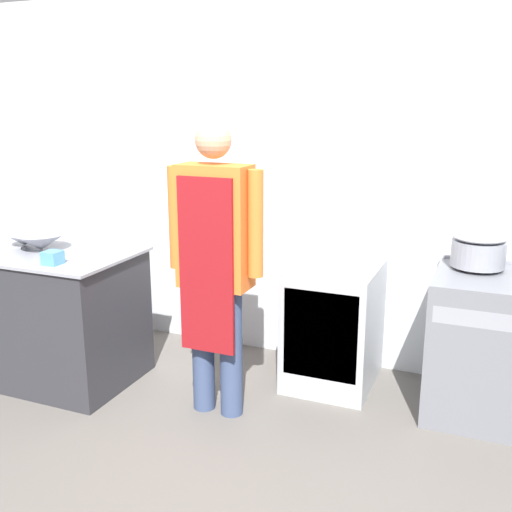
{
  "coord_description": "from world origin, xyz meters",
  "views": [
    {
      "loc": [
        1.44,
        -2.25,
        1.91
      ],
      "look_at": [
        0.08,
        1.03,
        0.99
      ],
      "focal_mm": 42.0,
      "sensor_mm": 36.0,
      "label": 1
    }
  ],
  "objects_px": {
    "stove": "(502,348)",
    "fridge_unit": "(333,325)",
    "person_cook": "(215,255)",
    "mixing_bowl": "(41,242)",
    "plastic_tub": "(53,258)",
    "stock_pot": "(479,249)"
  },
  "relations": [
    {
      "from": "fridge_unit",
      "to": "stock_pot",
      "type": "height_order",
      "value": "stock_pot"
    },
    {
      "from": "stove",
      "to": "stock_pot",
      "type": "height_order",
      "value": "stock_pot"
    },
    {
      "from": "stock_pot",
      "to": "person_cook",
      "type": "bearing_deg",
      "value": -152.47
    },
    {
      "from": "fridge_unit",
      "to": "plastic_tub",
      "type": "relative_size",
      "value": 7.96
    },
    {
      "from": "fridge_unit",
      "to": "mixing_bowl",
      "type": "xyz_separation_m",
      "value": [
        -1.91,
        -0.64,
        0.55
      ]
    },
    {
      "from": "stove",
      "to": "mixing_bowl",
      "type": "relative_size",
      "value": 2.67
    },
    {
      "from": "fridge_unit",
      "to": "mixing_bowl",
      "type": "height_order",
      "value": "mixing_bowl"
    },
    {
      "from": "person_cook",
      "to": "stove",
      "type": "bearing_deg",
      "value": 21.0
    },
    {
      "from": "fridge_unit",
      "to": "plastic_tub",
      "type": "distance_m",
      "value": 1.9
    },
    {
      "from": "stove",
      "to": "fridge_unit",
      "type": "xyz_separation_m",
      "value": [
        -1.07,
        0.05,
        -0.03
      ]
    },
    {
      "from": "stove",
      "to": "fridge_unit",
      "type": "distance_m",
      "value": 1.07
    },
    {
      "from": "mixing_bowl",
      "to": "fridge_unit",
      "type": "bearing_deg",
      "value": 18.48
    },
    {
      "from": "stock_pot",
      "to": "stove",
      "type": "bearing_deg",
      "value": -33.2
    },
    {
      "from": "fridge_unit",
      "to": "stock_pot",
      "type": "relative_size",
      "value": 2.6
    },
    {
      "from": "stove",
      "to": "mixing_bowl",
      "type": "xyz_separation_m",
      "value": [
        -2.98,
        -0.59,
        0.52
      ]
    },
    {
      "from": "fridge_unit",
      "to": "mixing_bowl",
      "type": "bearing_deg",
      "value": -161.52
    },
    {
      "from": "plastic_tub",
      "to": "stock_pot",
      "type": "height_order",
      "value": "stock_pot"
    },
    {
      "from": "stove",
      "to": "stock_pot",
      "type": "relative_size",
      "value": 2.82
    },
    {
      "from": "plastic_tub",
      "to": "stock_pot",
      "type": "bearing_deg",
      "value": 21.8
    },
    {
      "from": "plastic_tub",
      "to": "stove",
      "type": "bearing_deg",
      "value": 17.96
    },
    {
      "from": "stove",
      "to": "person_cook",
      "type": "relative_size",
      "value": 0.51
    },
    {
      "from": "fridge_unit",
      "to": "person_cook",
      "type": "bearing_deg",
      "value": -129.79
    }
  ]
}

